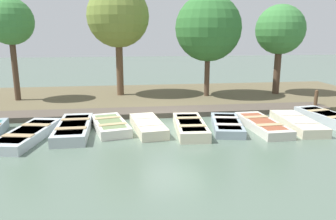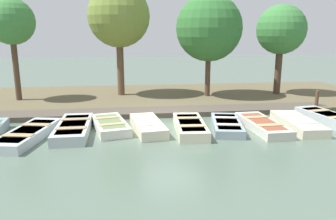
{
  "view_description": "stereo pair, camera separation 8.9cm",
  "coord_description": "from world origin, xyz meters",
  "px_view_note": "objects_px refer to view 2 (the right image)",
  "views": [
    {
      "loc": [
        12.82,
        -1.9,
        3.61
      ],
      "look_at": [
        0.37,
        -0.21,
        0.65
      ],
      "focal_mm": 35.0,
      "sensor_mm": 36.0,
      "label": 1
    },
    {
      "loc": [
        12.83,
        -1.81,
        3.61
      ],
      "look_at": [
        0.37,
        -0.21,
        0.65
      ],
      "focal_mm": 35.0,
      "sensor_mm": 36.0,
      "label": 2
    }
  ],
  "objects_px": {
    "rowboat_6": "(227,125)",
    "mooring_post_far": "(317,100)",
    "rowboat_3": "(110,125)",
    "rowboat_4": "(148,126)",
    "rowboat_8": "(298,123)",
    "rowboat_2": "(74,128)",
    "rowboat_5": "(190,126)",
    "park_tree_center": "(209,28)",
    "park_tree_far_left": "(11,22)",
    "rowboat_7": "(262,125)",
    "park_tree_left": "(119,17)",
    "rowboat_1": "(28,134)",
    "rowboat_9": "(329,118)",
    "park_tree_right": "(281,30)"
  },
  "relations": [
    {
      "from": "rowboat_9",
      "to": "park_tree_left",
      "type": "relative_size",
      "value": 0.51
    },
    {
      "from": "rowboat_8",
      "to": "rowboat_7",
      "type": "bearing_deg",
      "value": -85.31
    },
    {
      "from": "mooring_post_far",
      "to": "park_tree_far_left",
      "type": "distance_m",
      "value": 15.4
    },
    {
      "from": "rowboat_2",
      "to": "park_tree_left",
      "type": "xyz_separation_m",
      "value": [
        -6.47,
        1.68,
        4.27
      ]
    },
    {
      "from": "rowboat_5",
      "to": "rowboat_7",
      "type": "relative_size",
      "value": 0.96
    },
    {
      "from": "rowboat_7",
      "to": "rowboat_2",
      "type": "bearing_deg",
      "value": -94.8
    },
    {
      "from": "rowboat_7",
      "to": "park_tree_far_left",
      "type": "xyz_separation_m",
      "value": [
        -6.03,
        -10.72,
        3.95
      ]
    },
    {
      "from": "rowboat_5",
      "to": "park_tree_center",
      "type": "xyz_separation_m",
      "value": [
        -5.87,
        2.12,
        3.67
      ]
    },
    {
      "from": "rowboat_5",
      "to": "rowboat_6",
      "type": "height_order",
      "value": "rowboat_5"
    },
    {
      "from": "rowboat_8",
      "to": "rowboat_1",
      "type": "bearing_deg",
      "value": -85.73
    },
    {
      "from": "rowboat_4",
      "to": "rowboat_5",
      "type": "distance_m",
      "value": 1.59
    },
    {
      "from": "rowboat_1",
      "to": "rowboat_9",
      "type": "relative_size",
      "value": 1.12
    },
    {
      "from": "rowboat_8",
      "to": "rowboat_6",
      "type": "bearing_deg",
      "value": -89.9
    },
    {
      "from": "park_tree_far_left",
      "to": "rowboat_1",
      "type": "bearing_deg",
      "value": 18.92
    },
    {
      "from": "rowboat_1",
      "to": "park_tree_right",
      "type": "bearing_deg",
      "value": 128.78
    },
    {
      "from": "rowboat_1",
      "to": "rowboat_2",
      "type": "bearing_deg",
      "value": 118.97
    },
    {
      "from": "rowboat_8",
      "to": "park_tree_right",
      "type": "xyz_separation_m",
      "value": [
        -6.02,
        1.95,
        3.57
      ]
    },
    {
      "from": "rowboat_6",
      "to": "park_tree_left",
      "type": "relative_size",
      "value": 0.47
    },
    {
      "from": "mooring_post_far",
      "to": "park_tree_far_left",
      "type": "height_order",
      "value": "park_tree_far_left"
    },
    {
      "from": "rowboat_2",
      "to": "rowboat_9",
      "type": "height_order",
      "value": "rowboat_9"
    },
    {
      "from": "rowboat_2",
      "to": "rowboat_3",
      "type": "height_order",
      "value": "rowboat_2"
    },
    {
      "from": "park_tree_far_left",
      "to": "rowboat_7",
      "type": "bearing_deg",
      "value": 60.64
    },
    {
      "from": "rowboat_7",
      "to": "rowboat_8",
      "type": "distance_m",
      "value": 1.46
    },
    {
      "from": "rowboat_4",
      "to": "rowboat_8",
      "type": "relative_size",
      "value": 0.9
    },
    {
      "from": "rowboat_7",
      "to": "mooring_post_far",
      "type": "height_order",
      "value": "mooring_post_far"
    },
    {
      "from": "rowboat_2",
      "to": "rowboat_6",
      "type": "distance_m",
      "value": 5.78
    },
    {
      "from": "rowboat_4",
      "to": "park_tree_far_left",
      "type": "xyz_separation_m",
      "value": [
        -5.69,
        -6.33,
        3.92
      ]
    },
    {
      "from": "rowboat_1",
      "to": "park_tree_far_left",
      "type": "bearing_deg",
      "value": -149.44
    },
    {
      "from": "rowboat_6",
      "to": "mooring_post_far",
      "type": "height_order",
      "value": "mooring_post_far"
    },
    {
      "from": "rowboat_1",
      "to": "park_tree_far_left",
      "type": "xyz_separation_m",
      "value": [
        -6.14,
        -2.11,
        3.95
      ]
    },
    {
      "from": "rowboat_3",
      "to": "rowboat_4",
      "type": "height_order",
      "value": "rowboat_4"
    },
    {
      "from": "park_tree_right",
      "to": "rowboat_4",
      "type": "bearing_deg",
      "value": -53.81
    },
    {
      "from": "rowboat_7",
      "to": "park_tree_center",
      "type": "height_order",
      "value": "park_tree_center"
    },
    {
      "from": "mooring_post_far",
      "to": "park_tree_right",
      "type": "relative_size",
      "value": 0.19
    },
    {
      "from": "rowboat_1",
      "to": "park_tree_center",
      "type": "bearing_deg",
      "value": 138.92
    },
    {
      "from": "rowboat_7",
      "to": "rowboat_9",
      "type": "xyz_separation_m",
      "value": [
        -0.41,
        3.01,
        0.05
      ]
    },
    {
      "from": "rowboat_8",
      "to": "park_tree_far_left",
      "type": "xyz_separation_m",
      "value": [
        -6.0,
        -12.18,
        3.94
      ]
    },
    {
      "from": "rowboat_8",
      "to": "rowboat_9",
      "type": "bearing_deg",
      "value": 107.09
    },
    {
      "from": "rowboat_1",
      "to": "rowboat_8",
      "type": "bearing_deg",
      "value": 102.46
    },
    {
      "from": "rowboat_3",
      "to": "rowboat_4",
      "type": "xyz_separation_m",
      "value": [
        0.32,
        1.42,
        0.02
      ]
    },
    {
      "from": "park_tree_far_left",
      "to": "park_tree_center",
      "type": "height_order",
      "value": "park_tree_center"
    },
    {
      "from": "park_tree_left",
      "to": "park_tree_far_left",
      "type": "bearing_deg",
      "value": -81.41
    },
    {
      "from": "rowboat_9",
      "to": "park_tree_left",
      "type": "xyz_separation_m",
      "value": [
        -6.42,
        -8.45,
        4.25
      ]
    },
    {
      "from": "park_tree_center",
      "to": "rowboat_3",
      "type": "bearing_deg",
      "value": -44.21
    },
    {
      "from": "rowboat_6",
      "to": "park_tree_left",
      "type": "height_order",
      "value": "park_tree_left"
    },
    {
      "from": "rowboat_5",
      "to": "rowboat_6",
      "type": "bearing_deg",
      "value": 99.94
    },
    {
      "from": "rowboat_4",
      "to": "rowboat_8",
      "type": "xyz_separation_m",
      "value": [
        0.31,
        5.85,
        -0.01
      ]
    },
    {
      "from": "rowboat_7",
      "to": "rowboat_9",
      "type": "relative_size",
      "value": 0.99
    },
    {
      "from": "rowboat_3",
      "to": "rowboat_6",
      "type": "relative_size",
      "value": 0.97
    },
    {
      "from": "rowboat_3",
      "to": "rowboat_5",
      "type": "xyz_separation_m",
      "value": [
        0.62,
        2.99,
        0.02
      ]
    }
  ]
}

